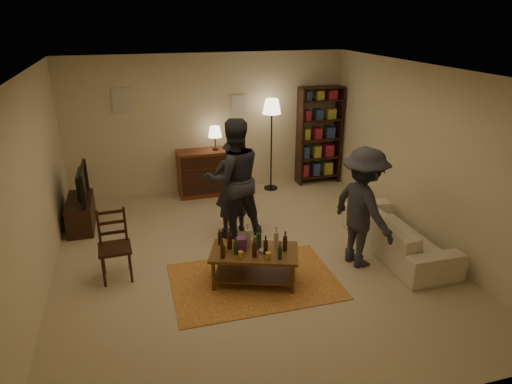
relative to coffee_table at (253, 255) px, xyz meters
name	(u,v)px	position (x,y,z in m)	size (l,w,h in m)	color
floor	(250,258)	(0.12, 0.62, -0.41)	(6.00, 6.00, 0.00)	#C6B793
room_shell	(175,102)	(-0.53, 3.60, 1.40)	(6.00, 6.00, 6.00)	beige
rug	(254,281)	(0.01, -0.01, -0.41)	(2.20, 1.50, 0.01)	#9C4822
coffee_table	(253,255)	(0.00, 0.00, 0.00)	(1.29, 0.98, 0.81)	brown
dining_chair	(114,242)	(-1.76, 0.66, 0.10)	(0.44, 0.44, 0.98)	black
tv_stand	(80,206)	(-2.33, 2.42, -0.03)	(0.40, 1.00, 1.06)	black
dresser	(204,172)	(-0.08, 3.33, 0.06)	(1.00, 0.50, 1.36)	maroon
bookshelf	(319,135)	(2.36, 3.40, 0.62)	(0.90, 0.34, 2.02)	black
floor_lamp	(272,113)	(1.28, 3.27, 1.16)	(0.36, 0.36, 1.84)	black
sofa	(398,233)	(2.32, 0.22, -0.11)	(2.08, 0.81, 0.61)	beige
person_left	(232,187)	(0.08, 1.58, 0.37)	(0.57, 0.37, 1.56)	#27262D
person_right	(234,179)	(0.08, 1.44, 0.55)	(0.94, 0.73, 1.93)	#23242A
person_by_sofa	(363,208)	(1.60, 0.07, 0.46)	(1.12, 0.64, 1.73)	#292A31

